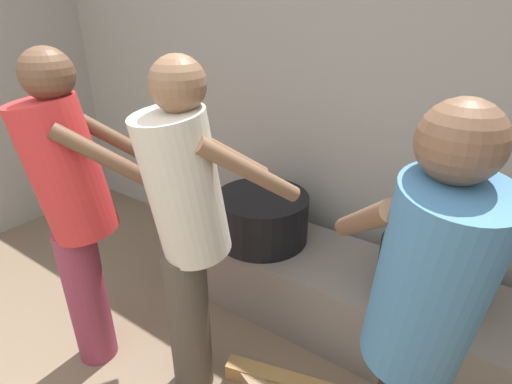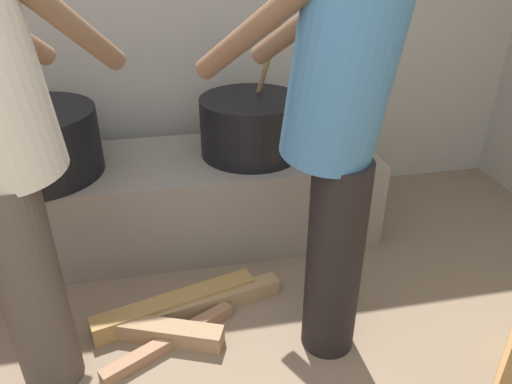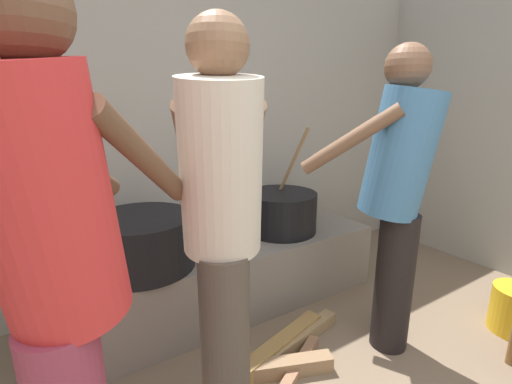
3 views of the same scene
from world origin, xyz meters
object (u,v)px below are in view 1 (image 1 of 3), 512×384
at_px(cook_in_cream_shirt, 188,223).
at_px(cook_in_red_shirt, 74,204).
at_px(cooking_pot_main, 428,270).
at_px(cook_in_blue_shirt, 420,327).
at_px(cooking_pot_secondary, 262,217).

height_order(cook_in_cream_shirt, cook_in_red_shirt, cook_in_red_shirt).
distance_m(cooking_pot_main, cook_in_cream_shirt, 1.22).
bearing_deg(cook_in_blue_shirt, cook_in_red_shirt, -174.64).
bearing_deg(cook_in_red_shirt, cooking_pot_secondary, 64.60).
height_order(cook_in_blue_shirt, cook_in_cream_shirt, cook_in_cream_shirt).
relative_size(cooking_pot_main, cooking_pot_secondary, 1.28).
bearing_deg(cooking_pot_main, cook_in_cream_shirt, -137.75).
xyz_separation_m(cooking_pot_secondary, cook_in_red_shirt, (-0.44, -0.92, 0.35)).
bearing_deg(cooking_pot_main, cook_in_blue_shirt, -81.88).
bearing_deg(cooking_pot_main, cook_in_red_shirt, -145.87).
bearing_deg(cook_in_cream_shirt, cook_in_blue_shirt, -2.03).
xyz_separation_m(cooking_pot_main, cook_in_cream_shirt, (-0.86, -0.79, 0.35)).
bearing_deg(cooking_pot_secondary, cook_in_cream_shirt, -80.94).
distance_m(cook_in_blue_shirt, cook_in_cream_shirt, 0.98).
distance_m(cooking_pot_main, cooking_pot_secondary, 0.98).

